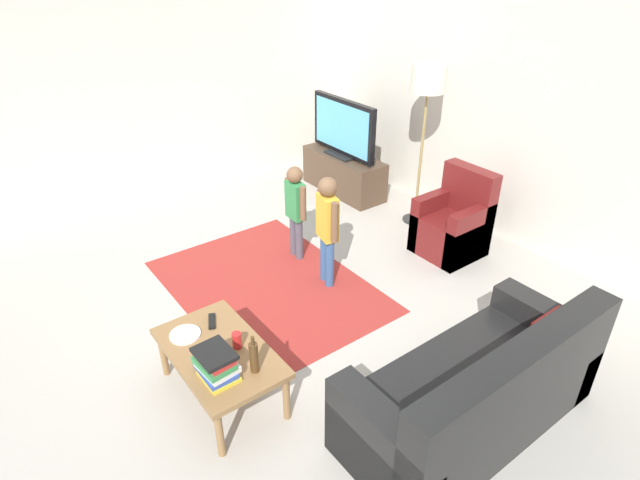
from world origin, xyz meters
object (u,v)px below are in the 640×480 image
floor_lamp (428,88)px  book_stack (216,364)px  couch (481,396)px  child_center (327,222)px  tv_stand (344,174)px  bottle (254,357)px  coffee_table (219,355)px  tv (343,128)px  child_near_tv (295,204)px  soda_can (237,340)px  armchair (454,226)px  tv_remote (212,321)px  plate (185,335)px

floor_lamp → book_stack: floor_lamp is taller
couch → child_center: child_center is taller
tv_stand → bottle: bottle is taller
child_center → coffee_table: 1.65m
tv → coffee_table: 3.69m
child_near_tv → soda_can: size_ratio=8.26×
floor_lamp → bottle: bearing=-64.7°
tv_stand → bottle: size_ratio=4.21×
armchair → child_near_tv: child_near_tv is taller
bottle → soda_can: size_ratio=2.38×
tv_remote → soda_can: bearing=29.3°
coffee_table → armchair: bearing=97.3°
armchair → child_center: (-0.32, -1.41, 0.36)m
armchair → tv_stand: bearing=178.8°
child_center → bottle: bearing=-53.6°
couch → floor_lamp: floor_lamp is taller
floor_lamp → soda_can: size_ratio=14.83×
couch → child_near_tv: bearing=173.4°
child_near_tv → plate: (0.98, -1.63, -0.17)m
book_stack → child_near_tv: bearing=132.2°
armchair → child_near_tv: (-0.89, -1.37, 0.30)m
tv → child_near_tv: 1.72m
child_near_tv → couch: bearing=-6.6°
couch → bottle: bearing=-130.7°
tv_stand → child_near_tv: child_near_tv is taller
tv_remote → soda_can: soda_can is taller
child_center → child_near_tv: bearing=176.0°
armchair → tv: bearing=179.4°
coffee_table → plate: 0.31m
child_center → tv_remote: bearing=-74.1°
bottle → tv_remote: bearing=180.0°
tv_remote → plate: 0.22m
tv → child_center: (1.54, -1.43, -0.19)m
child_center → bottle: child_center is taller
tv → book_stack: (2.45, -3.02, -0.33)m
armchair → bottle: size_ratio=3.16×
couch → floor_lamp: 3.26m
couch → coffee_table: bearing=-136.5°
child_center → bottle: (1.01, -1.37, -0.12)m
couch → floor_lamp: bearing=141.8°
child_near_tv → soda_can: (1.31, -1.39, -0.12)m
tv → armchair: bearing=-0.6°
couch → soda_can: (-1.23, -1.10, 0.19)m
child_near_tv → tv: bearing=125.0°
couch → book_stack: couch is taller
couch → armchair: bearing=134.6°
child_center → soda_can: 1.55m
book_stack → plate: size_ratio=1.31×
armchair → child_center: size_ratio=0.83×
couch → soda_can: couch is taller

